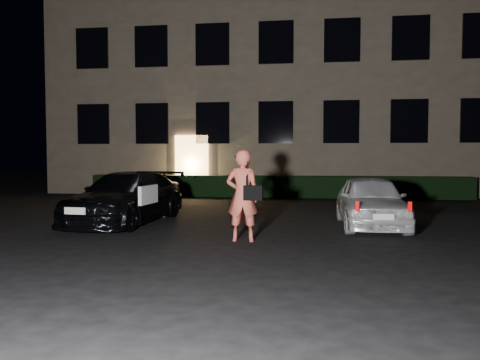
# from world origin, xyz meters

# --- Properties ---
(ground) EXTENTS (80.00, 80.00, 0.00)m
(ground) POSITION_xyz_m (0.00, 0.00, 0.00)
(ground) COLOR black
(ground) RESTS_ON ground
(building) EXTENTS (20.00, 8.11, 12.00)m
(building) POSITION_xyz_m (-0.00, 14.99, 6.00)
(building) COLOR brown
(building) RESTS_ON ground
(hedge) EXTENTS (15.00, 0.70, 0.85)m
(hedge) POSITION_xyz_m (0.00, 10.50, 0.42)
(hedge) COLOR black
(hedge) RESTS_ON ground
(sedan) EXTENTS (2.14, 4.49, 1.25)m
(sedan) POSITION_xyz_m (-3.19, 2.91, 0.63)
(sedan) COLOR black
(sedan) RESTS_ON ground
(hatch) EXTENTS (1.44, 3.54, 1.20)m
(hatch) POSITION_xyz_m (2.69, 3.01, 0.60)
(hatch) COLOR silver
(hatch) RESTS_ON ground
(man) EXTENTS (0.72, 0.43, 1.77)m
(man) POSITION_xyz_m (-0.01, 0.79, 0.89)
(man) COLOR #DA5B4A
(man) RESTS_ON ground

